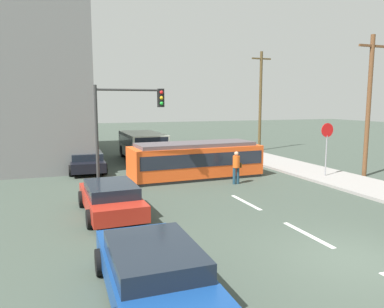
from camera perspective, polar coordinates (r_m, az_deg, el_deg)
The scene contains 16 objects.
ground_plane at distance 19.02m, azimuth 2.54°, elevation -4.51°, with size 120.00×120.00×0.00m, color #3D483E.
sidewalk_curb_right at distance 19.63m, azimuth 26.11°, elevation -4.73°, with size 3.20×36.00×0.14m, color gray.
lane_stripe_1 at distance 12.34m, azimuth 17.47°, elevation -11.81°, with size 0.16×2.40×0.01m, color silver.
lane_stripe_2 at distance 15.52m, azimuth 8.34°, elevation -7.43°, with size 0.16×2.40×0.01m, color silver.
lane_stripe_3 at distance 26.06m, azimuth -3.96°, elevation -1.12°, with size 0.16×2.40×0.01m, color silver.
lane_stripe_4 at distance 31.81m, azimuth -7.02°, elevation 0.48°, with size 0.16×2.40×0.01m, color silver.
streetcar_tram at distance 20.25m, azimuth 0.52°, elevation -0.84°, with size 7.27×2.78×1.95m.
city_bus at distance 26.95m, azimuth -7.69°, elevation 1.50°, with size 2.56×5.54×1.94m.
pedestrian_crossing at distance 18.74m, azimuth 6.90°, elevation -1.81°, with size 0.50×0.36×1.67m.
parked_sedan_near at distance 8.15m, azimuth -6.11°, elevation -17.30°, with size 2.16×4.61×1.19m.
parked_sedan_mid at distance 13.97m, azimuth -12.51°, elevation -6.64°, with size 2.13×4.58×1.19m.
parked_sedan_far at distance 22.98m, azimuth -16.01°, elevation -1.07°, with size 2.20×4.55×1.19m.
stop_sign at distance 21.24m, azimuth 20.21°, elevation 2.31°, with size 0.76×0.07×2.88m.
traffic_light_mast at distance 16.78m, azimuth -10.35°, elevation 5.58°, with size 3.14×0.33×4.87m.
utility_pole_near at distance 22.56m, azimuth 25.74°, elevation 7.03°, with size 1.80×0.24×7.74m.
utility_pole_mid at distance 32.40m, azimuth 10.57°, elevation 8.31°, with size 1.80×0.24×8.41m.
Camera 1 is at (-7.25, -7.11, 4.09)m, focal length 34.36 mm.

